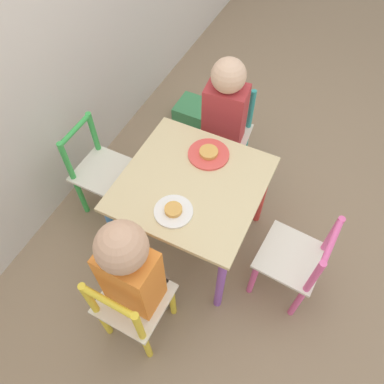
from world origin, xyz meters
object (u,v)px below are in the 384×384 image
Objects in this scene: storage_bin at (193,112)px; plate_left at (173,211)px; chair_pink at (295,261)px; chair_green at (101,172)px; kids_table at (192,192)px; plate_right at (209,154)px; child_left at (133,271)px; child_right at (224,116)px; chair_teal at (225,136)px; chair_yellow at (132,306)px.

plate_left is at bearing -158.39° from storage_bin.
chair_pink and chair_green have the same top height.
kids_table is at bearing -154.47° from storage_bin.
kids_table is 1.09× the size of chair_green.
child_left is at bearing 178.74° from plate_right.
kids_table is 2.75× the size of storage_bin.
child_right is (0.90, 0.03, -0.02)m from child_left.
chair_teal and chair_green have the same top height.
chair_yellow is at bearing -164.28° from storage_bin.
chair_teal is (0.51, 0.05, -0.15)m from kids_table.
kids_table is 0.45m from child_right.
kids_table is 3.74× the size of plate_left.
kids_table is 3.19× the size of plate_right.
child_left is 4.28× the size of plate_right.
child_left is at bearing -132.03° from chair_green.
child_right is at bearing -86.49° from chair_yellow.
child_left is at bearing -93.76° from child_right.
chair_yellow is at bearing -93.99° from child_right.
plate_right is (0.16, -0.51, 0.23)m from chair_green.
chair_pink reaches higher than plate_right.
chair_yellow is 1.39m from storage_bin.
storage_bin is at bearing 21.61° from plate_left.
chair_teal is 0.99m from child_left.
chair_pink is 1.02m from chair_green.
chair_teal is 1.00× the size of chair_pink.
kids_table is at bearing -90.00° from chair_green.
chair_teal is 0.70× the size of child_right.
chair_green reaches higher than kids_table.
kids_table is 0.53m from chair_yellow.
chair_yellow is at bearing -43.59° from chair_pink.
storage_bin is at bearing 132.21° from chair_teal.
plate_right is 0.87m from storage_bin.
plate_right is at bearing -86.62° from child_right.
chair_teal is at bearing 90.00° from child_right.
child_right is 4.91× the size of plate_left.
child_right reaches higher than chair_teal.
chair_yellow is 2.52× the size of storage_bin.
chair_pink is 0.70m from child_left.
child_right is at bearing -90.00° from chair_teal.
plate_right is (0.62, -0.01, 0.01)m from child_left.
kids_table is 1.09× the size of chair_yellow.
chair_teal is 0.72m from plate_left.
plate_left is 0.74× the size of storage_bin.
chair_green is (-0.51, 0.46, 0.00)m from chair_teal.
child_left is 0.90m from child_right.
plate_right is 0.86× the size of storage_bin.
plate_right is (0.21, 0.51, 0.23)m from chair_pink.
chair_green is 0.71m from child_left.
chair_yellow and chair_teal have the same top height.
child_right reaches higher than kids_table.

